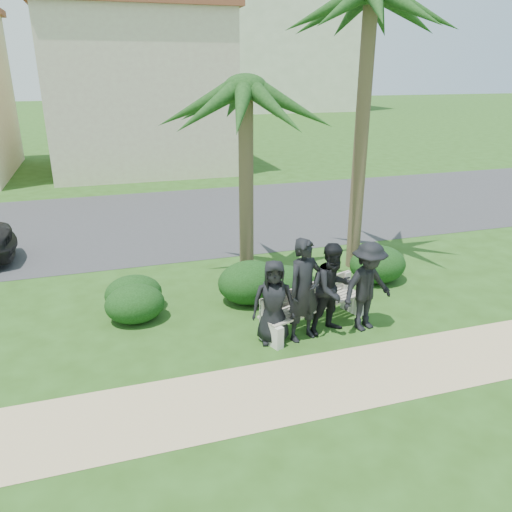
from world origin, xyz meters
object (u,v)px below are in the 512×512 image
at_px(park_bench, 314,309).
at_px(man_b, 305,290).
at_px(man_d, 368,287).
at_px(man_a, 274,302).
at_px(palm_left, 245,90).
at_px(man_c, 333,289).

height_order(park_bench, man_b, man_b).
bearing_deg(park_bench, man_d, -43.11).
xyz_separation_m(man_b, man_d, (1.24, -0.01, -0.09)).
relative_size(man_a, man_b, 0.81).
xyz_separation_m(man_a, man_d, (1.80, -0.06, 0.08)).
bearing_deg(palm_left, man_a, -96.98).
bearing_deg(man_a, palm_left, 97.58).
relative_size(man_b, man_d, 1.11).
distance_m(man_b, man_d, 1.24).
bearing_deg(man_c, palm_left, 91.63).
xyz_separation_m(park_bench, man_d, (0.87, -0.38, 0.50)).
bearing_deg(palm_left, man_b, -86.05).
distance_m(park_bench, man_c, 0.62).
distance_m(man_a, man_d, 1.80).
distance_m(park_bench, palm_left, 4.66).
xyz_separation_m(man_c, palm_left, (-0.80, 2.87, 3.33)).
distance_m(park_bench, man_d, 1.07).
relative_size(man_a, man_c, 0.90).
height_order(man_b, palm_left, palm_left).
xyz_separation_m(park_bench, man_c, (0.22, -0.28, 0.51)).
xyz_separation_m(park_bench, palm_left, (-0.57, 2.58, 3.84)).
xyz_separation_m(man_d, palm_left, (-1.44, 2.96, 3.34)).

